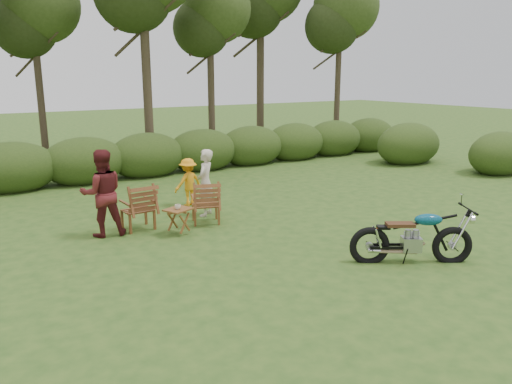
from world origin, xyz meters
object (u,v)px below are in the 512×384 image
lawn_chair_right (206,223)px  motorcycle (410,262)px  cup (178,207)px  child (189,205)px  lawn_chair_left (139,229)px  adult_a (206,215)px  side_table (179,222)px  adult_b (105,235)px

lawn_chair_right → motorcycle: bearing=136.3°
cup → child: bearing=59.5°
motorcycle → child: bearing=138.1°
lawn_chair_right → child: (0.33, 1.57, 0.00)m
lawn_chair_left → child: (1.75, 1.21, 0.00)m
cup → adult_a: adult_a is taller
lawn_chair_left → adult_a: adult_a is taller
side_table → cup: (-0.02, -0.03, 0.32)m
lawn_chair_right → side_table: side_table is taller
lawn_chair_left → child: size_ratio=0.83×
lawn_chair_right → adult_b: 2.18m
cup → lawn_chair_left: bearing=123.6°
lawn_chair_right → cup: cup is taller
adult_a → lawn_chair_right: bearing=19.5°
lawn_chair_right → adult_b: size_ratio=0.54×
lawn_chair_right → side_table: 0.99m
lawn_chair_right → child: bearing=-80.9°
motorcycle → side_table: (-2.78, 3.64, 0.27)m
cup → adult_b: size_ratio=0.07×
adult_a → child: size_ratio=1.30×
adult_a → side_table: bearing=-2.6°
side_table → child: 2.34m
motorcycle → lawn_chair_left: bearing=159.4°
motorcycle → child: child is taller
side_table → child: bearing=59.6°
adult_a → child: adult_a is taller
side_table → adult_a: adult_a is taller
lawn_chair_left → lawn_chair_right: bearing=162.9°
side_table → adult_b: 1.54m
lawn_chair_left → side_table: 1.02m
adult_a → lawn_chair_left: bearing=-37.7°
adult_a → adult_b: adult_b is taller
side_table → adult_a: size_ratio=0.35×
lawn_chair_left → adult_b: bearing=-0.3°
adult_a → child: (0.06, 1.05, 0.00)m
side_table → adult_b: size_ratio=0.31×
lawn_chair_right → cup: 1.16m
lawn_chair_right → lawn_chair_left: lawn_chair_left is taller
motorcycle → adult_a: adult_a is taller
lawn_chair_right → child: 1.61m
motorcycle → adult_b: 6.00m
lawn_chair_right → side_table: size_ratio=1.75×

